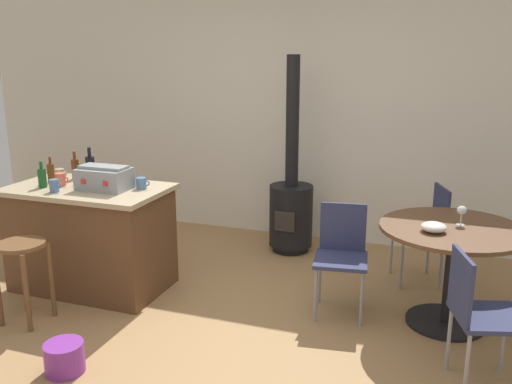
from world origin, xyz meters
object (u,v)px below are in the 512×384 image
object	(u,v)px
folding_chair_left	(341,251)
folding_chair_right	(479,310)
wood_stove	(291,204)
bottle_1	(51,173)
wooden_stool	(23,263)
cup_1	(54,186)
kitchen_island	(91,237)
toolbox	(104,178)
bottle_3	(75,168)
dining_table	(451,250)
cup_3	(60,174)
serving_bowl	(434,227)
bottle_0	(42,177)
folding_chair_far	(426,226)
bottle_2	(90,168)
wine_glass	(462,211)
cup_2	(61,179)
plastic_bucket	(64,358)
cup_0	(141,183)

from	to	relation	value
folding_chair_left	folding_chair_right	xyz separation A→B (m)	(0.97, -0.74, 0.01)
folding_chair_right	wood_stove	distance (m)	2.56
bottle_1	wooden_stool	bearing A→B (deg)	-67.98
bottle_1	cup_1	distance (m)	0.37
kitchen_island	wooden_stool	size ratio (longest dim) A/B	2.11
toolbox	bottle_3	xyz separation A→B (m)	(-0.46, 0.23, 0.00)
wooden_stool	folding_chair_right	size ratio (longest dim) A/B	0.73
dining_table	cup_3	size ratio (longest dim) A/B	9.11
cup_1	cup_3	bearing A→B (deg)	123.93
folding_chair_right	serving_bowl	distance (m)	0.75
bottle_0	folding_chair_far	bearing A→B (deg)	21.84
bottle_2	wine_glass	xyz separation A→B (m)	(3.07, 0.16, -0.14)
cup_2	plastic_bucket	distance (m)	1.67
serving_bowl	bottle_1	bearing A→B (deg)	-177.95
bottle_0	cup_3	world-z (taller)	bottle_0
cup_1	bottle_3	bearing A→B (deg)	106.59
dining_table	cup_1	size ratio (longest dim) A/B	9.57
bottle_0	folding_chair_right	bearing A→B (deg)	-5.54
cup_1	plastic_bucket	distance (m)	1.49
kitchen_island	cup_2	xyz separation A→B (m)	(-0.24, -0.03, 0.50)
folding_chair_right	cup_1	size ratio (longest dim) A/B	7.82
folding_chair_left	dining_table	bearing A→B (deg)	2.95
kitchen_island	dining_table	size ratio (longest dim) A/B	1.26
folding_chair_left	cup_1	bearing A→B (deg)	-167.38
serving_bowl	cup_1	bearing A→B (deg)	-172.54
wooden_stool	plastic_bucket	world-z (taller)	wooden_stool
folding_chair_far	bottle_3	world-z (taller)	bottle_3
wooden_stool	bottle_2	size ratio (longest dim) A/B	2.15
bottle_1	serving_bowl	size ratio (longest dim) A/B	1.24
kitchen_island	cup_2	distance (m)	0.55
kitchen_island	cup_0	world-z (taller)	cup_0
plastic_bucket	dining_table	bearing A→B (deg)	33.28
dining_table	cup_1	distance (m)	3.12
cup_1	wine_glass	xyz separation A→B (m)	(3.09, 0.61, -0.07)
cup_0	cup_3	distance (m)	0.88
wine_glass	serving_bowl	distance (m)	0.30
bottle_2	wine_glass	size ratio (longest dim) A/B	2.04
bottle_2	dining_table	bearing A→B (deg)	1.81
cup_2	wood_stove	bearing A→B (deg)	42.63
kitchen_island	wine_glass	world-z (taller)	wine_glass
toolbox	bottle_2	bearing A→B (deg)	142.41
folding_chair_right	bottle_2	world-z (taller)	bottle_2
wood_stove	bottle_0	xyz separation A→B (m)	(-1.70, -1.57, 0.49)
cup_2	wine_glass	distance (m)	3.22
wooden_stool	folding_chair_far	world-z (taller)	folding_chair_far
bottle_2	cup_1	size ratio (longest dim) A/B	2.66
kitchen_island	bottle_2	world-z (taller)	bottle_2
kitchen_island	cup_3	bearing A→B (deg)	156.76
cup_3	bottle_0	bearing A→B (deg)	-76.38
cup_3	serving_bowl	bearing A→B (deg)	-0.46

